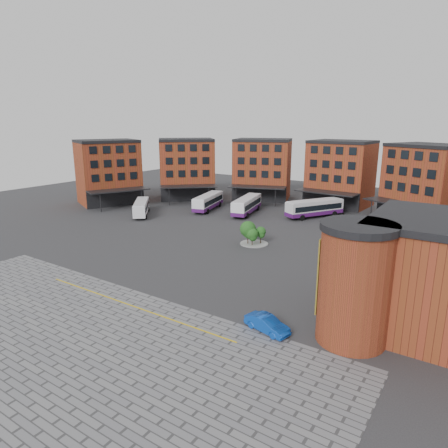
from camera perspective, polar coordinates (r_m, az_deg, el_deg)
The scene contains 13 objects.
ground at distance 54.39m, azimuth -3.80°, elevation -5.65°, with size 160.00×160.00×0.00m, color #28282B.
paving_zone at distance 39.28m, azimuth -21.87°, elevation -15.05°, with size 50.00×22.00×0.02m, color slate.
yellow_line at distance 43.60m, azimuth -13.10°, elevation -11.26°, with size 26.00×0.15×0.02m, color gold.
main_building at distance 87.27m, azimuth 9.06°, elevation 6.75°, with size 94.14×42.48×14.60m.
east_building at distance 39.76m, azimuth 28.11°, elevation -7.00°, with size 17.40×15.40×10.60m.
tree_island at distance 61.98m, azimuth 3.92°, elevation -1.20°, with size 4.40×4.40×3.69m.
bus_a at distance 83.17m, azimuth -11.74°, elevation 2.42°, with size 8.53×9.53×2.95m.
bus_b at distance 86.61m, azimuth -2.26°, elevation 3.22°, with size 5.55×12.09×3.32m.
bus_c at distance 82.92m, azimuth 3.27°, elevation 2.74°, with size 5.38×12.43×3.41m.
bus_d at distance 81.75m, azimuth 12.81°, elevation 2.26°, with size 8.76×12.10×3.49m.
bus_e at distance 70.17m, azimuth 21.95°, elevation -0.78°, with size 7.10×9.52×2.76m.
bus_f at distance 64.90m, azimuth 25.31°, elevation -2.20°, with size 10.60×6.92×2.99m.
blue_car at distance 37.75m, azimuth 6.17°, elevation -14.01°, with size 1.56×4.46×1.47m, color #0D40AB.
Camera 1 is at (31.25, -40.40, 18.69)m, focal length 32.00 mm.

